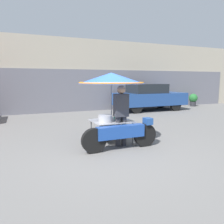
{
  "coord_description": "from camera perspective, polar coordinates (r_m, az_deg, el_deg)",
  "views": [
    {
      "loc": [
        -2.15,
        -4.93,
        1.82
      ],
      "look_at": [
        0.2,
        0.68,
        0.92
      ],
      "focal_mm": 35.0,
      "sensor_mm": 36.0,
      "label": 1
    }
  ],
  "objects": [
    {
      "name": "shopfront_building",
      "position": [
        13.51,
        -13.73,
        9.19
      ],
      "size": [
        28.0,
        2.06,
        4.13
      ],
      "color": "#B2A893",
      "rests_on": "ground"
    },
    {
      "name": "vendor_motorcycle_cart",
      "position": [
        6.06,
        0.15,
        5.8
      ],
      "size": [
        2.1,
        1.85,
        2.01
      ],
      "color": "black",
      "rests_on": "ground"
    },
    {
      "name": "potted_plant",
      "position": [
        16.06,
        20.44,
        3.16
      ],
      "size": [
        0.58,
        0.58,
        0.86
      ],
      "color": "#2D2D33",
      "rests_on": "ground"
    },
    {
      "name": "ground_plane",
      "position": [
        5.68,
        0.83,
        -10.24
      ],
      "size": [
        36.0,
        36.0,
        0.0
      ],
      "primitive_type": "plane",
      "color": "slate"
    },
    {
      "name": "vendor_person",
      "position": [
        5.94,
        2.38,
        -0.09
      ],
      "size": [
        0.38,
        0.22,
        1.67
      ],
      "color": "#2D2D33",
      "rests_on": "ground"
    },
    {
      "name": "parked_car",
      "position": [
        13.16,
        9.66,
        3.95
      ],
      "size": [
        4.24,
        1.77,
        1.58
      ],
      "color": "black",
      "rests_on": "ground"
    }
  ]
}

